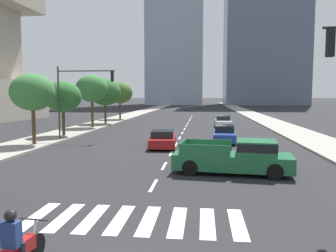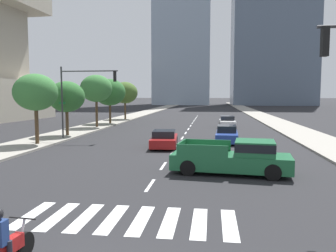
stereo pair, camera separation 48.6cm
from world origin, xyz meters
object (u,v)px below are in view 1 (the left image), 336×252
sedan_blue_1 (224,134)px  sedan_red_2 (163,139)px  pickup_truck (238,157)px  street_tree_nearest (33,92)px  sedan_white_0 (223,122)px  street_tree_second (63,97)px  street_tree_fifth (120,93)px  street_tree_third (92,89)px  motorcycle_lead (15,249)px  traffic_signal_far (79,89)px  street_tree_fourth (105,92)px

sedan_blue_1 → sedan_red_2: size_ratio=1.07×
pickup_truck → street_tree_nearest: size_ratio=1.12×
sedan_blue_1 → street_tree_nearest: (-14.42, -3.78, 3.41)m
street_tree_nearest → sedan_blue_1: bearing=14.7°
sedan_white_0 → street_tree_second: street_tree_second is taller
sedan_red_2 → street_tree_fifth: street_tree_fifth is taller
street_tree_third → sedan_white_0: bearing=11.2°
street_tree_second → motorcycle_lead: bearing=-69.3°
traffic_signal_far → street_tree_second: traffic_signal_far is taller
motorcycle_lead → traffic_signal_far: traffic_signal_far is taller
traffic_signal_far → street_tree_fourth: bearing=98.4°
sedan_blue_1 → street_tree_second: street_tree_second is taller
street_tree_second → street_tree_fourth: size_ratio=0.86×
street_tree_second → street_tree_third: size_ratio=0.83×
pickup_truck → street_tree_nearest: bearing=159.1°
motorcycle_lead → street_tree_nearest: 19.91m
sedan_white_0 → pickup_truck: bearing=-2.2°
sedan_white_0 → sedan_blue_1: sedan_blue_1 is taller
street_tree_second → sedan_blue_1: bearing=-6.6°
sedan_red_2 → street_tree_nearest: size_ratio=0.84×
sedan_blue_1 → sedan_white_0: bearing=179.9°
sedan_red_2 → street_tree_fourth: bearing=24.0°
sedan_white_0 → street_tree_second: bearing=-54.3°
street_tree_nearest → pickup_truck: bearing=-27.5°
sedan_blue_1 → street_tree_fifth: bearing=-144.9°
motorcycle_lead → sedan_white_0: size_ratio=0.47×
sedan_red_2 → street_tree_fifth: bearing=16.4°
traffic_signal_far → street_tree_fifth: bearing=95.6°
motorcycle_lead → pickup_truck: size_ratio=0.36×
traffic_signal_far → street_tree_second: size_ratio=1.23×
pickup_truck → traffic_signal_far: traffic_signal_far is taller
street_tree_nearest → street_tree_fourth: street_tree_fourth is taller
sedan_blue_1 → sedan_red_2: (-4.70, -3.32, -0.04)m
motorcycle_lead → traffic_signal_far: 22.49m
pickup_truck → street_tree_second: street_tree_second is taller
pickup_truck → street_tree_third: 25.76m
street_tree_nearest → sedan_white_0: bearing=47.7°
pickup_truck → sedan_blue_1: pickup_truck is taller
street_tree_nearest → street_tree_fourth: size_ratio=0.92×
motorcycle_lead → sedan_red_2: motorcycle_lead is taller
sedan_white_0 → traffic_signal_far: traffic_signal_far is taller
sedan_white_0 → sedan_blue_1: size_ratio=0.96×
traffic_signal_far → street_tree_third: (-2.23, 9.89, 0.20)m
pickup_truck → street_tree_fifth: size_ratio=1.04×
motorcycle_lead → street_tree_nearest: bearing=31.4°
pickup_truck → sedan_white_0: size_ratio=1.29×
sedan_blue_1 → street_tree_fourth: size_ratio=0.83×
sedan_white_0 → traffic_signal_far: (-12.80, -12.88, 3.74)m
street_tree_second → street_tree_fifth: bearing=90.0°
motorcycle_lead → sedan_blue_1: 22.09m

